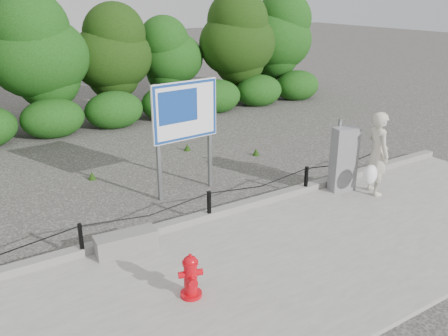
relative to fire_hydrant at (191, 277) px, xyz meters
name	(u,v)px	position (x,y,z in m)	size (l,w,h in m)	color
ground	(209,223)	(1.50, 1.98, -0.41)	(90.00, 90.00, 0.00)	#2D2B28
sidewalk	(272,268)	(1.50, -0.02, -0.37)	(14.00, 4.00, 0.08)	gray
curb	(208,215)	(1.50, 2.03, -0.26)	(14.00, 0.22, 0.14)	slate
chain_barrier	(209,202)	(1.50, 1.98, 0.05)	(10.06, 0.06, 0.60)	black
treeline	(76,49)	(1.80, 10.94, 2.06)	(20.18, 3.64, 4.63)	black
fire_hydrant	(191,277)	(0.00, 0.00, 0.00)	(0.40, 0.41, 0.69)	red
pedestrian	(377,155)	(5.23, 1.14, 0.56)	(0.84, 0.78, 1.83)	beige
concrete_block	(126,242)	(-0.31, 1.73, -0.16)	(1.06, 0.37, 0.34)	slate
utility_cabinet	(344,159)	(4.78, 1.66, 0.39)	(0.61, 0.45, 1.59)	gray
advertising_sign	(185,116)	(1.84, 3.52, 1.37)	(1.58, 0.23, 2.53)	slate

